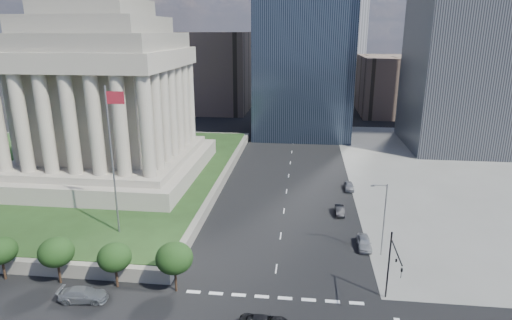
# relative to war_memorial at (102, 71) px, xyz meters

# --- Properties ---
(ground) EXTENTS (500.00, 500.00, 0.00)m
(ground) POSITION_rel_war_memorial_xyz_m (34.00, 52.00, -21.40)
(ground) COLOR black
(ground) RESTS_ON ground
(plaza_terrace) EXTENTS (66.00, 70.00, 1.80)m
(plaza_terrace) POSITION_rel_war_memorial_xyz_m (-11.00, 2.00, -20.50)
(plaza_terrace) COLOR slate
(plaza_terrace) RESTS_ON ground
(plaza_lawn) EXTENTS (64.00, 68.00, 0.10)m
(plaza_lawn) POSITION_rel_war_memorial_xyz_m (-11.00, 2.00, -19.55)
(plaza_lawn) COLOR #1F3516
(plaza_lawn) RESTS_ON plaza_terrace
(war_memorial) EXTENTS (34.00, 34.00, 39.00)m
(war_memorial) POSITION_rel_war_memorial_xyz_m (0.00, 0.00, 0.00)
(war_memorial) COLOR gray
(war_memorial) RESTS_ON plaza_lawn
(flagpole) EXTENTS (2.52, 0.24, 20.00)m
(flagpole) POSITION_rel_war_memorial_xyz_m (12.17, -24.00, -8.29)
(flagpole) COLOR slate
(flagpole) RESTS_ON plaza_lawn
(midrise_glass) EXTENTS (26.00, 26.00, 60.00)m
(midrise_glass) POSITION_rel_war_memorial_xyz_m (36.00, 47.00, 8.60)
(midrise_glass) COLOR black
(midrise_glass) RESTS_ON ground
(building_filler_ne) EXTENTS (20.00, 30.00, 20.00)m
(building_filler_ne) POSITION_rel_war_memorial_xyz_m (66.00, 82.00, -11.40)
(building_filler_ne) COLOR brown
(building_filler_ne) RESTS_ON ground
(building_filler_nw) EXTENTS (24.00, 30.00, 28.00)m
(building_filler_nw) POSITION_rel_war_memorial_xyz_m (4.00, 82.00, -7.40)
(building_filler_nw) COLOR brown
(building_filler_nw) RESTS_ON ground
(traffic_signal_ne) EXTENTS (0.30, 5.74, 8.00)m
(traffic_signal_ne) POSITION_rel_war_memorial_xyz_m (46.50, -34.30, -16.15)
(traffic_signal_ne) COLOR black
(traffic_signal_ne) RESTS_ON ground
(street_lamp_north) EXTENTS (2.13, 0.22, 10.00)m
(street_lamp_north) POSITION_rel_war_memorial_xyz_m (47.33, -23.00, -15.74)
(street_lamp_north) COLOR slate
(street_lamp_north) RESTS_ON ground
(suv_grey) EXTENTS (5.47, 2.64, 1.53)m
(suv_grey) POSITION_rel_war_memorial_xyz_m (13.47, -37.00, -20.63)
(suv_grey) COLOR slate
(suv_grey) RESTS_ON ground
(parked_sedan_near) EXTENTS (1.86, 4.57, 1.55)m
(parked_sedan_near) POSITION_rel_war_memorial_xyz_m (45.50, -21.19, -20.62)
(parked_sedan_near) COLOR gray
(parked_sedan_near) RESTS_ON ground
(parked_sedan_mid) EXTENTS (3.99, 1.43, 1.31)m
(parked_sedan_mid) POSITION_rel_war_memorial_xyz_m (43.00, -10.34, -20.75)
(parked_sedan_mid) COLOR black
(parked_sedan_mid) RESTS_ON ground
(parked_sedan_far) EXTENTS (4.20, 1.70, 1.43)m
(parked_sedan_far) POSITION_rel_war_memorial_xyz_m (45.50, 1.16, -20.68)
(parked_sedan_far) COLOR slate
(parked_sedan_far) RESTS_ON ground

